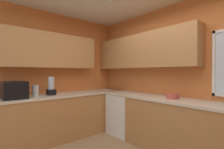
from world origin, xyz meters
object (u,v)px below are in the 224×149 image
Objects in this scene: microwave at (14,90)px; dishwasher at (125,114)px; blender_appliance at (51,87)px; bowl at (172,96)px; kettle at (35,91)px.

dishwasher is at bearing 71.82° from microwave.
microwave is 0.63m from blender_appliance.
bowl is at bearing 1.54° from dishwasher.
kettle is (-0.64, -1.67, 0.58)m from dishwasher.
microwave is 2.27× the size of kettle.
microwave is 1.33× the size of blender_appliance.
microwave is at bearing -108.18° from dishwasher.
kettle reaches higher than dishwasher.
blender_appliance is at bearing 93.89° from kettle.
bowl is at bearing 48.93° from microwave.
bowl is at bearing 38.42° from blender_appliance.
blender_appliance is at bearing -115.56° from dishwasher.
bowl is (1.12, 0.03, 0.52)m from dishwasher.
bowl is (1.76, 1.70, -0.06)m from kettle.
microwave is (-0.66, -2.01, 0.62)m from dishwasher.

